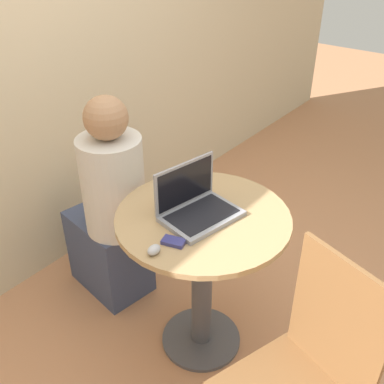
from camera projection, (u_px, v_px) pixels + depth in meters
name	position (u px, v px, depth m)	size (l,w,h in m)	color
ground_plane	(201.00, 339.00, 2.27)	(12.00, 12.00, 0.00)	tan
back_wall	(22.00, 44.00, 2.16)	(7.00, 0.05, 2.60)	beige
round_table	(202.00, 255.00, 1.98)	(0.74, 0.74, 0.77)	#4C4C51
laptop	(196.00, 206.00, 1.85)	(0.35, 0.27, 0.22)	gray
cell_phone	(174.00, 242.00, 1.70)	(0.07, 0.10, 0.02)	navy
computer_mouse	(154.00, 250.00, 1.65)	(0.06, 0.04, 0.04)	#B2B2B7
chair_empty	(303.00, 381.00, 1.52)	(0.51, 0.51, 0.95)	brown
person_seated	(111.00, 217.00, 2.33)	(0.35, 0.50, 1.16)	#3D4766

